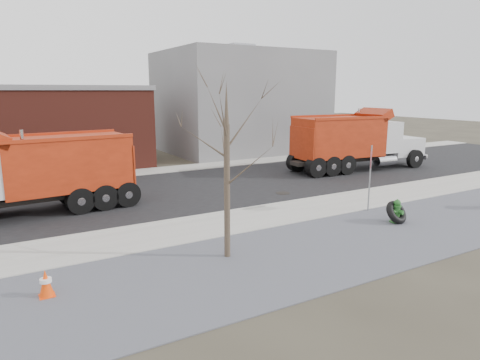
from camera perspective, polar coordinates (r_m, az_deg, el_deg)
ground at (r=16.80m, az=3.75°, el=-5.26°), size 120.00×120.00×0.00m
gravel_verge at (r=14.17m, az=11.70°, el=-8.71°), size 60.00×5.00×0.03m
sidewalk at (r=16.99m, az=3.28°, el=-4.95°), size 60.00×2.50×0.06m
curb at (r=18.04m, az=1.02°, el=-3.84°), size 60.00×0.15×0.11m
road at (r=22.13m, az=-5.32°, el=-1.06°), size 60.00×9.40×0.02m
far_sidewalk at (r=27.31m, az=-10.33°, el=1.31°), size 60.00×2.00×0.06m
building_grey at (r=36.12m, az=-0.14°, el=10.37°), size 12.00×10.00×8.00m
bare_tree at (r=12.28m, az=-1.78°, el=4.19°), size 3.20×3.20×5.20m
fire_hydrant at (r=17.28m, az=20.17°, el=-4.04°), size 0.52×0.51×0.92m
truck_tire at (r=17.25m, az=20.11°, el=-4.08°), size 1.04×0.89×0.91m
stop_sign at (r=18.26m, az=17.01°, el=1.70°), size 0.58×0.52×2.76m
traffic_cone_far at (r=11.64m, az=-24.46°, el=-12.45°), size 0.37×0.37×0.70m
dump_truck_red_a at (r=27.77m, az=15.05°, el=5.23°), size 9.53×3.29×3.79m
dump_truck_red_b at (r=18.97m, az=-25.20°, el=1.16°), size 8.35×3.02×3.50m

